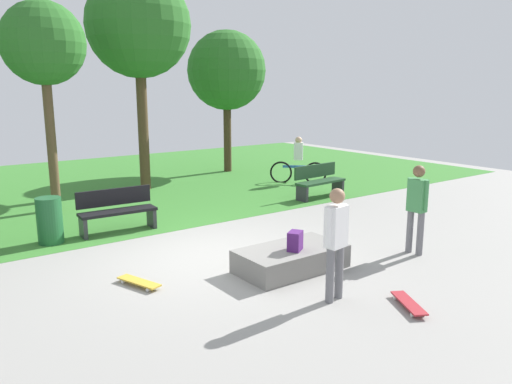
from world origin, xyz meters
name	(u,v)px	position (x,y,z in m)	size (l,w,h in m)	color
ground_plane	(207,256)	(0.00, 0.00, 0.00)	(28.00, 28.00, 0.00)	gray
grass_lawn	(75,188)	(0.00, 7.91, 0.00)	(26.60, 12.19, 0.01)	#387A2D
concrete_ledge	(291,259)	(0.80, -1.42, 0.19)	(1.83, 1.00, 0.39)	gray
backpack_on_ledge	(295,241)	(0.76, -1.56, 0.55)	(0.28, 0.20, 0.32)	#4C1E66
skater_performing_trick	(417,203)	(3.18, -2.13, 0.96)	(0.22, 0.43, 1.65)	slate
skater_watching	(336,236)	(0.50, -2.73, 0.96)	(0.43, 0.25, 1.65)	slate
skateboard_by_ledge	(409,303)	(1.16, -3.54, 0.06)	(0.56, 0.80, 0.08)	#A5262D
skateboard_spare	(139,282)	(-1.56, -0.57, 0.06)	(0.44, 0.82, 0.08)	gold
park_bench_near_lamppost	(117,210)	(-0.70, 2.51, 0.48)	(1.62, 0.55, 0.91)	black
park_bench_center_lawn	(319,180)	(5.10, 2.47, 0.48)	(1.63, 0.59, 0.91)	#1E4223
tree_young_birch	(138,26)	(1.70, 6.45, 4.72)	(2.98, 2.98, 6.25)	#4C3823
tree_broad_elm	(43,45)	(-1.23, 5.25, 3.98)	(1.96, 1.96, 5.02)	brown
tree_tall_oak	(227,71)	(5.50, 7.71, 3.58)	(2.78, 2.78, 5.00)	#42301E
trash_bin	(50,221)	(-2.07, 2.51, 0.46)	(0.49, 0.49, 0.92)	#1E592D
cyclist_on_bicycle	(298,163)	(6.05, 4.43, 0.63)	(1.34, 1.31, 1.52)	black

